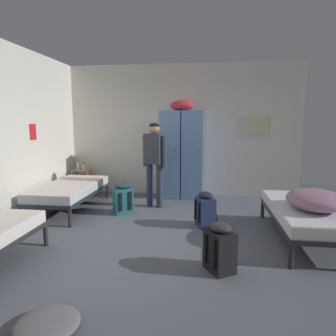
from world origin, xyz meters
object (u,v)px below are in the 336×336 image
at_px(backpack_black, 221,248).
at_px(backpack_teal, 123,199).
at_px(clothes_pile_grey, 47,324).
at_px(water_bottle, 78,165).
at_px(bed_left_rear, 70,190).
at_px(backpack_navy, 206,210).
at_px(lotion_bottle, 84,167).
at_px(locker_bank, 182,153).
at_px(bedding_heap, 316,200).
at_px(person_traveler, 154,157).
at_px(bed_right, 306,213).
at_px(shelf_unit, 82,179).

bearing_deg(backpack_black, backpack_teal, 130.36).
bearing_deg(clothes_pile_grey, water_bottle, 110.30).
relative_size(bed_left_rear, backpack_navy, 3.45).
distance_m(water_bottle, lotion_bottle, 0.16).
relative_size(locker_bank, bedding_heap, 2.44).
relative_size(locker_bank, backpack_navy, 3.76).
xyz_separation_m(backpack_teal, backpack_navy, (1.48, -0.49, 0.00)).
distance_m(locker_bank, bed_left_rear, 2.39).
distance_m(locker_bank, clothes_pile_grey, 4.57).
xyz_separation_m(backpack_navy, clothes_pile_grey, (-1.23, -2.62, -0.20)).
bearing_deg(bed_left_rear, water_bottle, 105.75).
xyz_separation_m(person_traveler, backpack_black, (1.16, -2.44, -0.71)).
distance_m(bed_right, bedding_heap, 0.30).
distance_m(backpack_teal, clothes_pile_grey, 3.13).
bearing_deg(shelf_unit, bed_left_rear, -77.74).
distance_m(shelf_unit, backpack_black, 4.34).
bearing_deg(person_traveler, backpack_teal, -134.13).
distance_m(locker_bank, water_bottle, 2.33).
bearing_deg(lotion_bottle, person_traveler, -22.58).
xyz_separation_m(shelf_unit, bed_right, (4.15, -2.13, 0.04)).
xyz_separation_m(lotion_bottle, backpack_navy, (2.70, -1.71, -0.38)).
xyz_separation_m(locker_bank, person_traveler, (-0.45, -0.81, 0.00)).
relative_size(bed_left_rear, water_bottle, 8.73).
bearing_deg(locker_bank, clothes_pile_grey, -98.83).
height_order(water_bottle, lotion_bottle, water_bottle).
relative_size(locker_bank, water_bottle, 9.51).
distance_m(locker_bank, person_traveler, 0.93).
bearing_deg(water_bottle, backpack_black, -46.78).
bearing_deg(backpack_navy, backpack_black, -83.28).
bearing_deg(lotion_bottle, bed_right, -27.11).
relative_size(shelf_unit, clothes_pile_grey, 1.10).
bearing_deg(bedding_heap, locker_bank, 129.72).
bearing_deg(backpack_navy, shelf_unit, 147.72).
height_order(lotion_bottle, backpack_black, lotion_bottle).
bearing_deg(backpack_black, person_traveler, 115.37).
xyz_separation_m(bed_left_rear, bedding_heap, (3.95, -1.16, 0.24)).
relative_size(shelf_unit, backpack_navy, 1.04).
bearing_deg(locker_bank, lotion_bottle, -177.40).
height_order(locker_bank, bed_right, locker_bank).
bearing_deg(backpack_black, lotion_bottle, 132.30).
height_order(bed_right, backpack_black, backpack_black).
relative_size(locker_bank, lotion_bottle, 12.53).
xyz_separation_m(person_traveler, water_bottle, (-1.86, 0.77, -0.30)).
relative_size(person_traveler, backpack_teal, 2.92).
height_order(shelf_unit, person_traveler, person_traveler).
bearing_deg(backpack_black, locker_bank, 102.30).
bearing_deg(person_traveler, bed_left_rear, -165.44).
relative_size(bed_right, person_traveler, 1.18).
height_order(bed_right, bed_left_rear, same).
distance_m(bed_left_rear, lotion_bottle, 1.15).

